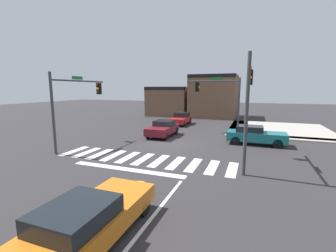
{
  "coord_description": "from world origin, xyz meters",
  "views": [
    {
      "loc": [
        6.37,
        -17.04,
        4.39
      ],
      "look_at": [
        -0.05,
        0.12,
        1.41
      ],
      "focal_mm": 24.51,
      "sensor_mm": 36.0,
      "label": 1
    }
  ],
  "objects_px": {
    "traffic_signal_southeast": "(249,91)",
    "traffic_signal_northeast": "(219,94)",
    "car_red": "(181,119)",
    "car_teal": "(255,135)",
    "car_maroon": "(163,128)",
    "traffic_signal_southwest": "(76,97)",
    "car_orange": "(91,217)"
  },
  "relations": [
    {
      "from": "traffic_signal_southwest",
      "to": "car_maroon",
      "type": "bearing_deg",
      "value": -38.12
    },
    {
      "from": "car_teal",
      "to": "car_maroon",
      "type": "xyz_separation_m",
      "value": [
        -8.06,
        0.44,
        -0.03
      ]
    },
    {
      "from": "car_maroon",
      "to": "car_red",
      "type": "distance_m",
      "value": 7.46
    },
    {
      "from": "traffic_signal_southwest",
      "to": "car_orange",
      "type": "relative_size",
      "value": 1.23
    },
    {
      "from": "traffic_signal_southeast",
      "to": "car_maroon",
      "type": "distance_m",
      "value": 10.19
    },
    {
      "from": "traffic_signal_northeast",
      "to": "car_maroon",
      "type": "distance_m",
      "value": 6.56
    },
    {
      "from": "traffic_signal_southeast",
      "to": "car_red",
      "type": "relative_size",
      "value": 1.44
    },
    {
      "from": "traffic_signal_southwest",
      "to": "traffic_signal_northeast",
      "type": "xyz_separation_m",
      "value": [
        9.23,
        9.36,
        0.06
      ]
    },
    {
      "from": "traffic_signal_southeast",
      "to": "traffic_signal_southwest",
      "type": "height_order",
      "value": "traffic_signal_southeast"
    },
    {
      "from": "traffic_signal_southwest",
      "to": "car_teal",
      "type": "height_order",
      "value": "traffic_signal_southwest"
    },
    {
      "from": "car_teal",
      "to": "traffic_signal_northeast",
      "type": "bearing_deg",
      "value": 131.27
    },
    {
      "from": "car_teal",
      "to": "car_red",
      "type": "bearing_deg",
      "value": 137.58
    },
    {
      "from": "traffic_signal_northeast",
      "to": "car_orange",
      "type": "relative_size",
      "value": 1.21
    },
    {
      "from": "car_maroon",
      "to": "car_orange",
      "type": "bearing_deg",
      "value": 13.79
    },
    {
      "from": "car_teal",
      "to": "car_red",
      "type": "xyz_separation_m",
      "value": [
        -8.63,
        7.88,
        -0.03
      ]
    },
    {
      "from": "car_orange",
      "to": "traffic_signal_southeast",
      "type": "bearing_deg",
      "value": -24.38
    },
    {
      "from": "car_red",
      "to": "car_teal",
      "type": "bearing_deg",
      "value": 47.58
    },
    {
      "from": "traffic_signal_southeast",
      "to": "car_maroon",
      "type": "height_order",
      "value": "traffic_signal_southeast"
    },
    {
      "from": "car_teal",
      "to": "car_orange",
      "type": "height_order",
      "value": "car_teal"
    },
    {
      "from": "traffic_signal_southeast",
      "to": "traffic_signal_northeast",
      "type": "bearing_deg",
      "value": 17.26
    },
    {
      "from": "traffic_signal_southeast",
      "to": "car_red",
      "type": "xyz_separation_m",
      "value": [
        -8.1,
        13.34,
        -3.51
      ]
    },
    {
      "from": "car_teal",
      "to": "traffic_signal_southwest",
      "type": "bearing_deg",
      "value": -156.77
    },
    {
      "from": "traffic_signal_southeast",
      "to": "car_orange",
      "type": "relative_size",
      "value": 1.36
    },
    {
      "from": "traffic_signal_northeast",
      "to": "car_orange",
      "type": "xyz_separation_m",
      "value": [
        -1.03,
        -18.08,
        -3.16
      ]
    },
    {
      "from": "traffic_signal_northeast",
      "to": "car_teal",
      "type": "height_order",
      "value": "traffic_signal_northeast"
    },
    {
      "from": "car_teal",
      "to": "car_red",
      "type": "distance_m",
      "value": 11.69
    },
    {
      "from": "traffic_signal_southeast",
      "to": "traffic_signal_southwest",
      "type": "distance_m",
      "value": 12.15
    },
    {
      "from": "traffic_signal_southwest",
      "to": "car_maroon",
      "type": "distance_m",
      "value": 8.07
    },
    {
      "from": "car_orange",
      "to": "car_maroon",
      "type": "bearing_deg",
      "value": 13.79
    },
    {
      "from": "traffic_signal_southwest",
      "to": "car_red",
      "type": "bearing_deg",
      "value": -16.88
    },
    {
      "from": "car_teal",
      "to": "car_maroon",
      "type": "bearing_deg",
      "value": 176.85
    },
    {
      "from": "traffic_signal_northeast",
      "to": "car_red",
      "type": "xyz_separation_m",
      "value": [
        -5.19,
        3.97,
        -3.11
      ]
    }
  ]
}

